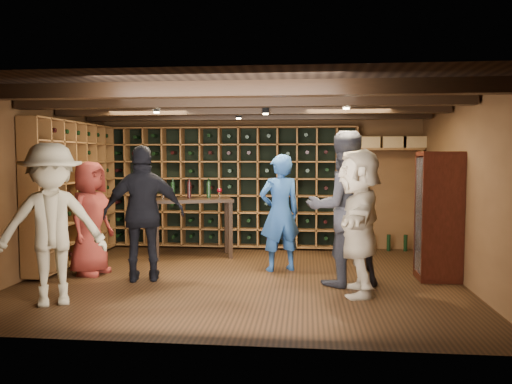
# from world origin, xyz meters

# --- Properties ---
(ground) EXTENTS (6.00, 6.00, 0.00)m
(ground) POSITION_xyz_m (0.00, 0.00, 0.00)
(ground) COLOR #321D0E
(ground) RESTS_ON ground
(room_shell) EXTENTS (6.00, 6.00, 6.00)m
(room_shell) POSITION_xyz_m (0.00, 0.05, 2.42)
(room_shell) COLOR brown
(room_shell) RESTS_ON ground
(wine_rack_back) EXTENTS (4.65, 0.30, 2.20)m
(wine_rack_back) POSITION_xyz_m (-0.52, 2.33, 1.15)
(wine_rack_back) COLOR brown
(wine_rack_back) RESTS_ON ground
(wine_rack_left) EXTENTS (0.30, 2.65, 2.20)m
(wine_rack_left) POSITION_xyz_m (-2.83, 0.82, 1.15)
(wine_rack_left) COLOR brown
(wine_rack_left) RESTS_ON ground
(crate_shelf) EXTENTS (1.20, 0.32, 2.07)m
(crate_shelf) POSITION_xyz_m (2.41, 2.32, 1.57)
(crate_shelf) COLOR brown
(crate_shelf) RESTS_ON ground
(display_cabinet) EXTENTS (0.55, 0.50, 1.75)m
(display_cabinet) POSITION_xyz_m (2.71, 0.20, 0.86)
(display_cabinet) COLOR #38120B
(display_cabinet) RESTS_ON ground
(man_blue_shirt) EXTENTS (0.75, 0.64, 1.75)m
(man_blue_shirt) POSITION_xyz_m (0.50, 0.55, 0.87)
(man_blue_shirt) COLOR navy
(man_blue_shirt) RESTS_ON ground
(man_grey_suit) EXTENTS (1.18, 1.04, 2.05)m
(man_grey_suit) POSITION_xyz_m (1.38, -0.20, 1.02)
(man_grey_suit) COLOR black
(man_grey_suit) RESTS_ON ground
(guest_red_floral) EXTENTS (0.67, 0.89, 1.64)m
(guest_red_floral) POSITION_xyz_m (-2.22, 0.04, 0.82)
(guest_red_floral) COLOR maroon
(guest_red_floral) RESTS_ON ground
(guest_woman_black) EXTENTS (1.17, 0.73, 1.87)m
(guest_woman_black) POSITION_xyz_m (-1.32, -0.25, 0.93)
(guest_woman_black) COLOR black
(guest_woman_black) RESTS_ON ground
(guest_khaki) EXTENTS (1.39, 1.18, 1.87)m
(guest_khaki) POSITION_xyz_m (-2.02, -1.44, 0.93)
(guest_khaki) COLOR gray
(guest_khaki) RESTS_ON ground
(guest_beige) EXTENTS (0.55, 1.68, 1.81)m
(guest_beige) POSITION_xyz_m (1.55, -0.61, 0.91)
(guest_beige) COLOR tan
(guest_beige) RESTS_ON ground
(tasting_table) EXTENTS (1.46, 1.01, 1.28)m
(tasting_table) POSITION_xyz_m (-1.03, 1.45, 0.87)
(tasting_table) COLOR black
(tasting_table) RESTS_ON ground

